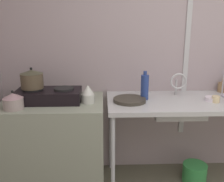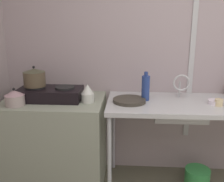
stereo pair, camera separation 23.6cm
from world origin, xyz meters
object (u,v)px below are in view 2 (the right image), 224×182
(faucet, at_px, (181,84))
(sink_basin, at_px, (179,110))
(cup_by_rack, at_px, (219,102))
(small_bowl_on_drainboard, at_px, (215,102))
(pot_on_left_burner, at_px, (34,77))
(bottle_by_sink, at_px, (146,88))
(bucket_on_floor, at_px, (198,178))
(frying_pan, at_px, (129,100))
(pot_beside_stove, at_px, (15,98))
(stove, at_px, (50,94))
(percolator, at_px, (88,94))

(faucet, bearing_deg, sink_basin, -103.89)
(sink_basin, bearing_deg, cup_by_rack, -10.72)
(small_bowl_on_drainboard, bearing_deg, pot_on_left_burner, 178.86)
(cup_by_rack, relative_size, small_bowl_on_drainboard, 0.54)
(bottle_by_sink, xyz_separation_m, bucket_on_floor, (0.54, -0.05, -0.89))
(cup_by_rack, bearing_deg, frying_pan, 175.90)
(frying_pan, bearing_deg, sink_basin, 0.80)
(bucket_on_floor, bearing_deg, pot_beside_stove, -173.40)
(bucket_on_floor, bearing_deg, cup_by_rack, -40.53)
(stove, distance_m, pot_on_left_burner, 0.21)
(pot_on_left_burner, height_order, cup_by_rack, pot_on_left_burner)
(stove, height_order, sink_basin, stove)
(faucet, xyz_separation_m, bottle_by_sink, (-0.34, -0.07, -0.03))
(pot_beside_stove, relative_size, sink_basin, 0.37)
(bottle_by_sink, bearing_deg, frying_pan, -153.61)
(small_bowl_on_drainboard, height_order, bottle_by_sink, bottle_by_sink)
(percolator, bearing_deg, faucet, 11.37)
(sink_basin, bearing_deg, stove, 179.03)
(pot_beside_stove, xyz_separation_m, percolator, (0.62, 0.14, 0.01))
(pot_beside_stove, bearing_deg, pot_on_left_burner, 59.61)
(sink_basin, relative_size, frying_pan, 1.54)
(stove, xyz_separation_m, cup_by_rack, (1.52, -0.08, -0.03))
(pot_on_left_burner, xyz_separation_m, bottle_by_sink, (1.03, 0.05, -0.09))
(sink_basin, distance_m, frying_pan, 0.46)
(faucet, xyz_separation_m, bucket_on_floor, (0.20, -0.12, -0.92))
(cup_by_rack, height_order, bottle_by_sink, bottle_by_sink)
(percolator, xyz_separation_m, bottle_by_sink, (0.53, 0.10, 0.04))
(pot_on_left_burner, relative_size, cup_by_rack, 2.91)
(faucet, height_order, bottle_by_sink, bottle_by_sink)
(sink_basin, relative_size, bucket_on_floor, 1.91)
(sink_basin, xyz_separation_m, bottle_by_sink, (-0.30, 0.07, 0.19))
(frying_pan, relative_size, bottle_by_sink, 1.11)
(sink_basin, distance_m, cup_by_rack, 0.35)
(percolator, height_order, small_bowl_on_drainboard, percolator)
(bottle_by_sink, bearing_deg, bucket_on_floor, -5.25)
(stove, relative_size, pot_beside_stove, 3.43)
(faucet, bearing_deg, pot_beside_stove, -167.90)
(percolator, height_order, frying_pan, percolator)
(pot_beside_stove, xyz_separation_m, bottle_by_sink, (1.14, 0.24, 0.05))
(stove, bearing_deg, bucket_on_floor, -0.09)
(bottle_by_sink, distance_m, bucket_on_floor, 1.04)
(faucet, distance_m, cup_by_rack, 0.37)
(sink_basin, height_order, faucet, faucet)
(faucet, bearing_deg, bottle_by_sink, -167.67)
(sink_basin, distance_m, bottle_by_sink, 0.36)
(pot_on_left_burner, height_order, bucket_on_floor, pot_on_left_burner)
(percolator, bearing_deg, bucket_on_floor, 2.73)
(small_bowl_on_drainboard, bearing_deg, percolator, -178.99)
(percolator, relative_size, bottle_by_sink, 0.62)
(bucket_on_floor, bearing_deg, frying_pan, -177.96)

